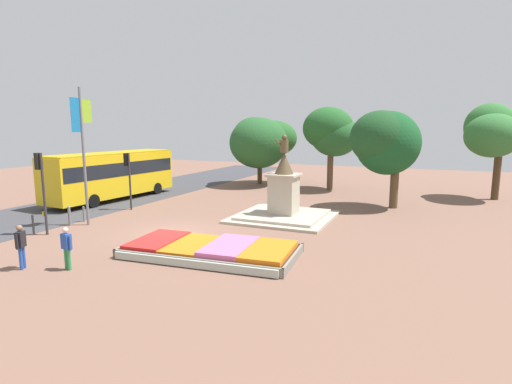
% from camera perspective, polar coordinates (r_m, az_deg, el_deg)
% --- Properties ---
extents(ground_plane, '(77.58, 77.58, 0.00)m').
position_cam_1_polar(ground_plane, '(20.32, -11.64, -5.82)').
color(ground_plane, brown).
extents(street_asphalt_strip, '(7.22, 67.88, 0.01)m').
position_cam_1_polar(street_asphalt_strip, '(27.17, -29.01, -3.00)').
color(street_asphalt_strip, '#3D3D42').
rests_on(street_asphalt_strip, ground_plane).
extents(flower_planter, '(7.35, 4.02, 0.55)m').
position_cam_1_polar(flower_planter, '(16.61, -6.28, -8.23)').
color(flower_planter, '#38281C').
rests_on(flower_planter, ground_plane).
extents(statue_monument, '(5.48, 5.48, 4.81)m').
position_cam_1_polar(statue_monument, '(23.09, 3.98, -1.35)').
color(statue_monument, '#B0A691').
rests_on(statue_monument, ground_plane).
extents(traffic_light_near_crossing, '(0.41, 0.29, 4.00)m').
position_cam_1_polar(traffic_light_near_crossing, '(21.82, -28.34, 1.62)').
color(traffic_light_near_crossing, '#2D2D33').
rests_on(traffic_light_near_crossing, ground_plane).
extents(traffic_light_mid_block, '(0.41, 0.30, 3.61)m').
position_cam_1_polar(traffic_light_mid_block, '(26.50, -17.80, 2.97)').
color(traffic_light_mid_block, '#2D2D33').
rests_on(traffic_light_mid_block, ground_plane).
extents(banner_pole, '(0.27, 1.30, 7.26)m').
position_cam_1_polar(banner_pole, '(22.90, -23.45, 5.57)').
color(banner_pole, slate).
rests_on(banner_pole, ground_plane).
extents(city_bus, '(3.18, 10.42, 3.43)m').
position_cam_1_polar(city_bus, '(30.75, -19.85, 2.61)').
color(city_bus, gold).
rests_on(city_bus, ground_plane).
extents(pedestrian_with_handbag, '(0.56, 0.28, 1.61)m').
position_cam_1_polar(pedestrian_with_handbag, '(16.30, -25.44, -6.93)').
color(pedestrian_with_handbag, '#338C4C').
rests_on(pedestrian_with_handbag, ground_plane).
extents(pedestrian_near_planter, '(0.36, 0.52, 1.67)m').
position_cam_1_polar(pedestrian_near_planter, '(17.16, -30.56, -6.38)').
color(pedestrian_near_planter, '#264CA5').
rests_on(pedestrian_near_planter, ground_plane).
extents(kerb_bollard_mid_a, '(0.11, 0.11, 1.03)m').
position_cam_1_polar(kerb_bollard_mid_a, '(22.35, -29.24, -4.05)').
color(kerb_bollard_mid_a, '#2D2D33').
rests_on(kerb_bollard_mid_a, ground_plane).
extents(kerb_bollard_mid_b, '(0.16, 0.16, 1.07)m').
position_cam_1_polar(kerb_bollard_mid_b, '(23.59, -25.11, -3.03)').
color(kerb_bollard_mid_b, slate).
rests_on(kerb_bollard_mid_b, ground_plane).
extents(kerb_bollard_north, '(0.12, 0.12, 0.88)m').
position_cam_1_polar(kerb_bollard_north, '(24.23, -23.38, -2.85)').
color(kerb_bollard_north, slate).
rests_on(kerb_bollard_north, ground_plane).
extents(park_tree_far_left, '(4.58, 4.83, 6.88)m').
position_cam_1_polar(park_tree_far_left, '(33.81, 10.86, 8.40)').
color(park_tree_far_left, brown).
rests_on(park_tree_far_left, ground_plane).
extents(park_tree_behind_statue, '(4.40, 4.39, 6.29)m').
position_cam_1_polar(park_tree_behind_statue, '(26.96, 17.88, 6.94)').
color(park_tree_behind_statue, brown).
rests_on(park_tree_behind_statue, ground_plane).
extents(park_tree_far_right, '(5.69, 6.89, 6.17)m').
position_cam_1_polar(park_tree_far_right, '(36.55, 0.80, 7.38)').
color(park_tree_far_right, '#4C3823').
rests_on(park_tree_far_right, ground_plane).
extents(park_tree_street_side, '(3.71, 4.86, 6.97)m').
position_cam_1_polar(park_tree_street_side, '(33.46, 30.58, 7.42)').
color(park_tree_street_side, '#4C3823').
rests_on(park_tree_street_side, ground_plane).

